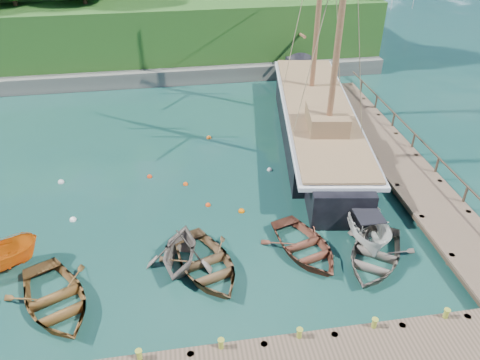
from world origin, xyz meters
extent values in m
plane|color=#103530|center=(0.00, 0.00, 0.00)|extent=(160.00, 160.00, 0.00)
cube|color=#463A2C|center=(11.50, 7.00, 0.54)|extent=(3.20, 24.00, 0.12)
cube|color=#2C251A|center=(11.50, 7.00, 0.38)|extent=(3.20, 24.00, 0.20)
cylinder|color=#2C251A|center=(10.20, 18.70, 0.05)|extent=(0.28, 0.28, 1.10)
cylinder|color=#2C251A|center=(12.80, 18.70, 0.05)|extent=(0.28, 0.28, 1.10)
cylinder|color=olive|center=(-1.00, -5.10, 0.00)|extent=(0.26, 0.26, 0.45)
cylinder|color=olive|center=(2.00, -5.10, 0.00)|extent=(0.26, 0.26, 0.45)
cylinder|color=olive|center=(5.00, -5.10, 0.00)|extent=(0.26, 0.26, 0.45)
cylinder|color=olive|center=(8.00, -5.10, 0.00)|extent=(0.26, 0.26, 0.45)
imported|color=brown|center=(-7.61, -1.54, 0.00)|extent=(5.41, 6.08, 1.04)
imported|color=#695F57|center=(-2.28, 0.22, 0.00)|extent=(3.89, 4.27, 1.93)
imported|color=brown|center=(-1.13, -0.39, 0.00)|extent=(4.89, 5.76, 1.01)
imported|color=#625950|center=(6.75, -1.04, 0.00)|extent=(5.46, 5.76, 0.97)
imported|color=#5A2E20|center=(3.70, 0.10, 0.00)|extent=(4.47, 5.31, 0.94)
imported|color=silver|center=(7.00, 0.71, 0.00)|extent=(2.27, 4.82, 1.80)
cube|color=black|center=(7.55, 11.06, 0.68)|extent=(6.67, 14.57, 2.92)
cube|color=black|center=(8.95, 19.97, 0.68)|extent=(3.16, 4.74, 2.62)
cube|color=black|center=(6.31, 3.14, 0.68)|extent=(3.71, 4.06, 2.77)
cube|color=silver|center=(7.55, 11.06, 2.12)|extent=(7.40, 18.93, 0.25)
cube|color=brown|center=(7.55, 11.06, 2.37)|extent=(6.93, 18.47, 0.12)
cube|color=brown|center=(7.09, 8.09, 2.97)|extent=(2.71, 3.32, 1.20)
cylinder|color=brown|center=(9.49, 23.43, 3.57)|extent=(1.30, 6.85, 1.69)
cylinder|color=brown|center=(7.00, 7.49, 9.49)|extent=(0.36, 0.36, 14.25)
sphere|color=white|center=(-7.74, 4.43, 0.00)|extent=(0.35, 0.35, 0.35)
sphere|color=#D4470C|center=(-1.65, 6.86, 0.00)|extent=(0.30, 0.30, 0.30)
sphere|color=#E6410E|center=(-0.54, 4.60, 0.00)|extent=(0.30, 0.30, 0.30)
sphere|color=silver|center=(3.58, 7.63, 0.00)|extent=(0.31, 0.31, 0.31)
sphere|color=red|center=(-3.74, 8.01, 0.00)|extent=(0.31, 0.31, 0.31)
sphere|color=orange|center=(0.30, 12.34, 0.00)|extent=(0.33, 0.33, 0.33)
sphere|color=silver|center=(-8.93, 8.23, 0.00)|extent=(0.37, 0.37, 0.37)
sphere|color=#DE6300|center=(1.20, 3.76, 0.00)|extent=(0.34, 0.34, 0.34)
cube|color=#474744|center=(-8.00, 24.00, 0.60)|extent=(50.00, 4.00, 1.40)
cube|color=#284D1D|center=(-8.00, 30.00, 3.00)|extent=(50.00, 14.00, 6.00)
camera|label=1|loc=(-2.04, -16.14, 15.50)|focal=35.00mm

